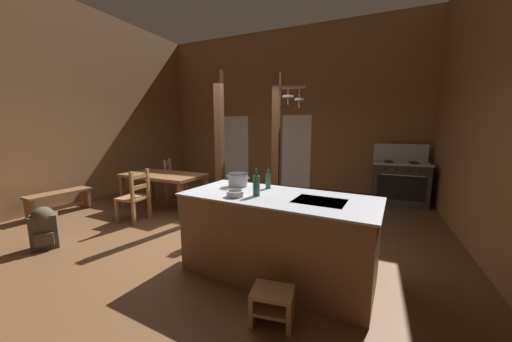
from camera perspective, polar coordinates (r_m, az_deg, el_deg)
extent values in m
cube|color=brown|center=(4.66, -9.16, -12.79)|extent=(8.15, 8.42, 0.10)
cube|color=brown|center=(7.88, 6.28, 12.83)|extent=(8.15, 0.14, 4.39)
cube|color=brown|center=(7.13, -36.45, 11.55)|extent=(0.14, 8.42, 4.39)
cube|color=white|center=(8.47, -4.77, 4.65)|extent=(1.00, 0.01, 2.05)
cube|color=white|center=(7.71, 8.58, 4.15)|extent=(0.84, 0.01, 2.05)
cube|color=brown|center=(3.15, 4.57, -13.71)|extent=(2.16, 1.06, 0.92)
cube|color=#A8AAB2|center=(3.00, 4.68, -5.44)|extent=(2.23, 1.13, 0.02)
cube|color=black|center=(2.85, 13.47, -6.27)|extent=(0.55, 0.44, 0.00)
cube|color=black|center=(3.68, 7.31, -17.20)|extent=(1.99, 0.20, 0.10)
cube|color=#303030|center=(6.83, 28.38, -2.36)|extent=(1.11, 0.77, 0.90)
cube|color=black|center=(6.46, 28.65, -3.25)|extent=(0.94, 0.02, 0.52)
cylinder|color=#A8AAB2|center=(6.39, 28.86, -0.84)|extent=(0.83, 0.03, 0.02)
cube|color=#A8AAB2|center=(6.76, 28.67, 1.51)|extent=(1.15, 0.81, 0.03)
cube|color=#A8AAB2|center=(7.10, 28.53, 3.50)|extent=(1.14, 0.05, 0.40)
cylinder|color=black|center=(6.64, 30.93, 1.39)|extent=(0.20, 0.20, 0.01)
cylinder|color=black|center=(6.59, 26.67, 1.66)|extent=(0.20, 0.20, 0.01)
cylinder|color=black|center=(6.94, 30.60, 1.69)|extent=(0.20, 0.20, 0.01)
cylinder|color=black|center=(6.89, 26.53, 1.96)|extent=(0.20, 0.20, 0.01)
cylinder|color=black|center=(6.42, 31.86, 0.05)|extent=(0.04, 0.03, 0.04)
cylinder|color=black|center=(6.39, 29.91, 0.17)|extent=(0.04, 0.03, 0.04)
cylinder|color=black|center=(6.37, 27.95, 0.30)|extent=(0.04, 0.03, 0.04)
cylinder|color=black|center=(6.35, 25.98, 0.42)|extent=(0.04, 0.03, 0.04)
cube|color=brown|center=(5.33, 4.27, 5.80)|extent=(0.16, 0.16, 2.74)
cube|color=brown|center=(5.33, 7.04, 17.38)|extent=(0.62, 0.15, 0.06)
cylinder|color=#A8AAB2|center=(5.32, 6.89, 16.58)|extent=(0.01, 0.01, 0.15)
cylinder|color=#A8AAB2|center=(5.31, 6.87, 15.57)|extent=(0.24, 0.24, 0.04)
cylinder|color=#A8AAB2|center=(5.30, 6.85, 14.71)|extent=(0.02, 0.02, 0.14)
cylinder|color=#A8AAB2|center=(5.28, 9.27, 16.26)|extent=(0.01, 0.01, 0.21)
cylinder|color=#A8AAB2|center=(5.27, 9.23, 14.91)|extent=(0.20, 0.20, 0.04)
cylinder|color=#A8AAB2|center=(5.26, 9.21, 14.04)|extent=(0.02, 0.02, 0.14)
cube|color=brown|center=(5.18, -7.80, 5.65)|extent=(0.14, 0.14, 2.74)
cube|color=#9E7044|center=(2.52, 3.57, -24.46)|extent=(0.40, 0.33, 0.04)
cube|color=#9E7044|center=(2.64, -0.28, -26.71)|extent=(0.08, 0.28, 0.26)
cube|color=#9E7044|center=(2.59, 7.44, -27.61)|extent=(0.08, 0.28, 0.26)
cube|color=#9E7044|center=(2.61, 3.53, -27.15)|extent=(0.36, 0.32, 0.03)
cube|color=brown|center=(5.88, -19.22, -0.87)|extent=(1.73, 0.96, 0.06)
cube|color=brown|center=(6.78, -21.45, -2.91)|extent=(0.08, 0.08, 0.68)
cube|color=brown|center=(5.73, -10.64, -4.54)|extent=(0.08, 0.08, 0.68)
cube|color=brown|center=(6.29, -26.67, -4.15)|extent=(0.08, 0.08, 0.68)
cube|color=brown|center=(5.15, -15.83, -6.30)|extent=(0.08, 0.08, 0.68)
cube|color=#9E7044|center=(5.35, -24.91, -5.24)|extent=(0.47, 0.47, 0.04)
cube|color=#9E7044|center=(5.42, -27.61, -7.74)|extent=(0.05, 0.05, 0.41)
cube|color=#9E7044|center=(5.67, -24.77, -6.82)|extent=(0.05, 0.05, 0.41)
cube|color=#9E7044|center=(5.08, -24.93, -5.46)|extent=(0.05, 0.05, 0.95)
cube|color=#9E7044|center=(5.34, -22.06, -4.58)|extent=(0.05, 0.05, 0.95)
cube|color=#9E7044|center=(5.14, -23.71, -1.05)|extent=(0.06, 0.38, 0.07)
cube|color=#9E7044|center=(5.17, -23.58, -3.13)|extent=(0.06, 0.38, 0.07)
cube|color=#9E7044|center=(6.79, -16.73, -1.87)|extent=(0.59, 0.59, 0.04)
cube|color=#9E7044|center=(6.97, -14.73, -3.40)|extent=(0.07, 0.07, 0.41)
cube|color=#9E7044|center=(6.61, -15.48, -4.11)|extent=(0.07, 0.07, 0.41)
cube|color=#9E7044|center=(7.01, -17.84, -1.21)|extent=(0.07, 0.07, 0.95)
cube|color=#9E7044|center=(6.66, -18.75, -1.79)|extent=(0.07, 0.07, 0.95)
cube|color=#9E7044|center=(6.78, -18.44, 1.54)|extent=(0.19, 0.36, 0.07)
cube|color=#9E7044|center=(6.81, -18.36, -0.04)|extent=(0.19, 0.36, 0.07)
cube|color=brown|center=(6.55, -36.63, -3.78)|extent=(0.44, 1.13, 0.04)
cube|color=brown|center=(6.42, -40.42, -6.43)|extent=(0.31, 0.08, 0.40)
cube|color=brown|center=(6.81, -32.72, -4.89)|extent=(0.31, 0.08, 0.40)
cube|color=brown|center=(6.62, -36.38, -6.32)|extent=(0.13, 0.91, 0.06)
cube|color=#4C4233|center=(4.87, -38.52, -10.09)|extent=(0.36, 0.39, 0.48)
cube|color=#4C4233|center=(4.77, -38.62, -11.39)|extent=(0.18, 0.22, 0.17)
cylinder|color=black|center=(4.98, -37.25, -9.59)|extent=(0.06, 0.06, 0.38)
cylinder|color=black|center=(5.01, -39.46, -9.72)|extent=(0.06, 0.06, 0.38)
sphere|color=#4C4233|center=(4.81, -38.78, -7.60)|extent=(0.38, 0.38, 0.27)
cylinder|color=#A8AAB2|center=(3.45, -3.91, -1.93)|extent=(0.25, 0.25, 0.16)
cylinder|color=black|center=(3.44, -3.92, -0.52)|extent=(0.26, 0.26, 0.01)
cylinder|color=#A8AAB2|center=(3.51, -5.92, -1.09)|extent=(0.05, 0.02, 0.02)
cylinder|color=#A8AAB2|center=(3.38, -1.83, -1.43)|extent=(0.05, 0.02, 0.02)
cylinder|color=silver|center=(2.95, -4.48, -4.84)|extent=(0.19, 0.19, 0.07)
cylinder|color=black|center=(2.94, -4.49, -4.18)|extent=(0.16, 0.16, 0.00)
cylinder|color=#2D5638|center=(2.95, 0.08, -3.20)|extent=(0.08, 0.08, 0.23)
cylinder|color=#2D5638|center=(2.92, 0.08, -0.28)|extent=(0.03, 0.03, 0.08)
cylinder|color=#2D5638|center=(3.33, 2.62, -2.18)|extent=(0.06, 0.06, 0.18)
cylinder|color=#2D5638|center=(3.31, 2.64, -0.10)|extent=(0.03, 0.03, 0.06)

